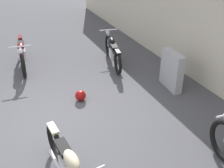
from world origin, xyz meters
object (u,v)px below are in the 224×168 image
at_px(stone_marker, 172,70).
at_px(motorcycle_maroon, 22,53).
at_px(helmet, 81,96).
at_px(motorcycle_black, 113,51).
at_px(motorcycle_cream, 69,166).

xyz_separation_m(stone_marker, motorcycle_maroon, (-2.82, -3.26, -0.05)).
bearing_deg(helmet, motorcycle_maroon, -158.81).
xyz_separation_m(helmet, motorcycle_black, (-1.51, 1.55, 0.30)).
bearing_deg(motorcycle_maroon, stone_marker, 56.17).
relative_size(stone_marker, helmet, 3.78).
distance_m(helmet, motorcycle_cream, 2.51).
height_order(motorcycle_black, motorcycle_cream, motorcycle_cream).
relative_size(helmet, motorcycle_black, 0.13).
height_order(stone_marker, motorcycle_black, stone_marker).
xyz_separation_m(motorcycle_maroon, motorcycle_cream, (4.73, -0.01, -0.01)).
distance_m(helmet, motorcycle_maroon, 2.63).
bearing_deg(motorcycle_black, stone_marker, -145.77).
distance_m(motorcycle_black, motorcycle_cream, 4.56).
xyz_separation_m(stone_marker, helmet, (-0.38, -2.31, -0.36)).
bearing_deg(motorcycle_maroon, motorcycle_cream, 6.88).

